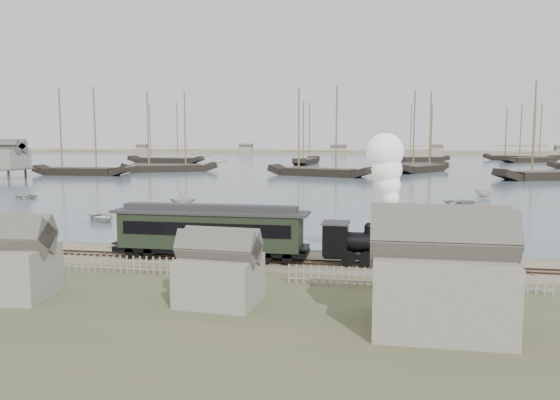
# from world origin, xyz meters

# --- Properties ---
(ground) EXTENTS (600.00, 600.00, 0.00)m
(ground) POSITION_xyz_m (0.00, 0.00, 0.00)
(ground) COLOR gray
(ground) RESTS_ON ground
(harbor_water) EXTENTS (600.00, 336.00, 0.06)m
(harbor_water) POSITION_xyz_m (0.00, 170.00, 0.03)
(harbor_water) COLOR #495C69
(harbor_water) RESTS_ON ground
(rail_track) EXTENTS (120.00, 1.80, 0.16)m
(rail_track) POSITION_xyz_m (0.00, -2.00, 0.04)
(rail_track) COLOR #39271F
(rail_track) RESTS_ON ground
(picket_fence_west) EXTENTS (19.00, 0.10, 1.20)m
(picket_fence_west) POSITION_xyz_m (-6.50, -7.00, 0.00)
(picket_fence_west) COLOR gray
(picket_fence_west) RESTS_ON ground
(picket_fence_east) EXTENTS (15.00, 0.10, 1.20)m
(picket_fence_east) POSITION_xyz_m (12.50, -7.50, 0.00)
(picket_fence_east) COLOR gray
(picket_fence_east) RESTS_ON ground
(shed_left) EXTENTS (5.00, 4.00, 4.10)m
(shed_left) POSITION_xyz_m (-10.00, -13.00, 0.00)
(shed_left) COLOR gray
(shed_left) RESTS_ON ground
(shed_mid) EXTENTS (4.00, 3.50, 3.60)m
(shed_mid) POSITION_xyz_m (2.00, -12.00, 0.00)
(shed_mid) COLOR gray
(shed_mid) RESTS_ON ground
(shed_right) EXTENTS (6.00, 5.00, 5.10)m
(shed_right) POSITION_xyz_m (13.00, -14.00, 0.00)
(shed_right) COLOR gray
(shed_right) RESTS_ON ground
(far_spit) EXTENTS (500.00, 20.00, 1.80)m
(far_spit) POSITION_xyz_m (0.00, 250.00, 0.00)
(far_spit) COLOR tan
(far_spit) RESTS_ON ground
(locomotive) EXTENTS (6.98, 2.61, 8.70)m
(locomotive) POSITION_xyz_m (10.51, -2.00, 4.03)
(locomotive) COLOR black
(locomotive) RESTS_ON ground
(passenger_coach) EXTENTS (14.15, 2.73, 3.44)m
(passenger_coach) POSITION_xyz_m (-1.60, -2.00, 2.17)
(passenger_coach) COLOR black
(passenger_coach) RESTS_ON ground
(beached_dinghy) EXTENTS (3.19, 4.25, 0.83)m
(beached_dinghy) POSITION_xyz_m (2.73, 0.46, 0.42)
(beached_dinghy) COLOR beige
(beached_dinghy) RESTS_ON ground
(rowboat_0) EXTENTS (5.22, 5.34, 0.90)m
(rowboat_0) POSITION_xyz_m (-17.97, 12.73, 0.51)
(rowboat_0) COLOR beige
(rowboat_0) RESTS_ON harbor_water
(rowboat_1) EXTENTS (3.65, 3.98, 1.77)m
(rowboat_1) POSITION_xyz_m (-14.07, 26.23, 0.94)
(rowboat_1) COLOR beige
(rowboat_1) RESTS_ON harbor_water
(rowboat_2) EXTENTS (3.52, 1.45, 1.34)m
(rowboat_2) POSITION_xyz_m (0.15, 13.62, 0.73)
(rowboat_2) COLOR beige
(rowboat_2) RESTS_ON harbor_water
(rowboat_3) EXTENTS (2.94, 4.07, 0.83)m
(rowboat_3) POSITION_xyz_m (20.86, 33.84, 0.48)
(rowboat_3) COLOR beige
(rowboat_3) RESTS_ON harbor_water
(rowboat_4) EXTENTS (3.60, 3.86, 1.64)m
(rowboat_4) POSITION_xyz_m (13.90, 12.12, 0.88)
(rowboat_4) COLOR beige
(rowboat_4) RESTS_ON harbor_water
(rowboat_5) EXTENTS (3.79, 3.66, 1.48)m
(rowboat_5) POSITION_xyz_m (25.23, 42.00, 0.80)
(rowboat_5) COLOR beige
(rowboat_5) RESTS_ON harbor_water
(rowboat_6) EXTENTS (3.24, 4.12, 0.77)m
(rowboat_6) POSITION_xyz_m (-39.25, 30.39, 0.45)
(rowboat_6) COLOR beige
(rowboat_6) RESTS_ON harbor_water
(schooner_0) EXTENTS (22.11, 5.24, 20.00)m
(schooner_0) POSITION_xyz_m (-56.33, 75.22, 10.06)
(schooner_0) COLOR black
(schooner_0) RESTS_ON harbor_water
(schooner_1) EXTENTS (23.36, 16.05, 20.00)m
(schooner_1) POSITION_xyz_m (-41.17, 90.64, 10.06)
(schooner_1) COLOR black
(schooner_1) RESTS_ON harbor_water
(schooner_2) EXTENTS (24.62, 13.59, 20.00)m
(schooner_2) POSITION_xyz_m (-2.66, 82.15, 10.06)
(schooner_2) COLOR black
(schooner_2) RESTS_ON harbor_water
(schooner_3) EXTENTS (15.29, 19.52, 20.00)m
(schooner_3) POSITION_xyz_m (21.13, 99.70, 10.06)
(schooner_3) COLOR black
(schooner_3) RESTS_ON harbor_water
(schooner_4) EXTENTS (26.22, 15.02, 20.00)m
(schooner_4) POSITION_xyz_m (46.08, 80.32, 10.06)
(schooner_4) COLOR black
(schooner_4) RESTS_ON harbor_water
(schooner_6) EXTENTS (26.71, 8.86, 20.00)m
(schooner_6) POSITION_xyz_m (-59.63, 134.21, 10.06)
(schooner_6) COLOR black
(schooner_6) RESTS_ON harbor_water
(schooner_7) EXTENTS (7.15, 21.94, 20.00)m
(schooner_7) POSITION_xyz_m (-12.07, 134.47, 10.06)
(schooner_7) COLOR black
(schooner_7) RESTS_ON harbor_water
(schooner_8) EXTENTS (19.69, 9.24, 20.00)m
(schooner_8) POSITION_xyz_m (25.42, 157.08, 10.06)
(schooner_8) COLOR black
(schooner_8) RESTS_ON harbor_water
(schooner_9) EXTENTS (22.72, 17.03, 20.00)m
(schooner_9) POSITION_xyz_m (62.03, 160.64, 10.06)
(schooner_9) COLOR black
(schooner_9) RESTS_ON harbor_water
(schooner_10) EXTENTS (25.78, 16.65, 20.00)m
(schooner_10) POSITION_xyz_m (62.04, 173.97, 10.06)
(schooner_10) COLOR black
(schooner_10) RESTS_ON harbor_water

